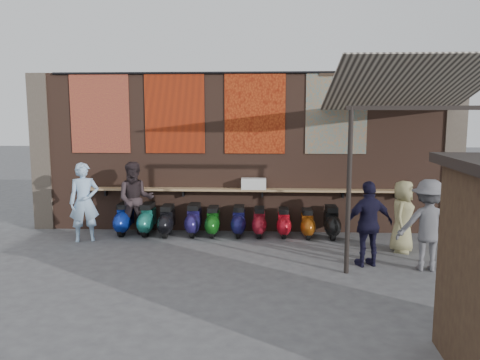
{
  "coord_description": "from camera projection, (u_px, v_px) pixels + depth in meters",
  "views": [
    {
      "loc": [
        0.54,
        -9.18,
        2.95
      ],
      "look_at": [
        -0.0,
        1.2,
        1.51
      ],
      "focal_mm": 35.0,
      "sensor_mm": 36.0,
      "label": 1
    }
  ],
  "objects": [
    {
      "name": "scooter_stool_5",
      "position": [
        239.0,
        221.0,
        11.49
      ],
      "size": [
        0.35,
        0.77,
        0.73
      ],
      "primitive_type": null,
      "color": "#15144B",
      "rests_on": "ground"
    },
    {
      "name": "pier_right",
      "position": [
        451.0,
        154.0,
        11.64
      ],
      "size": [
        0.5,
        0.5,
        4.0
      ],
      "primitive_type": "cube",
      "color": "#4C4238",
      "rests_on": "ground"
    },
    {
      "name": "awning_header",
      "position": [
        431.0,
        108.0,
        8.32
      ],
      "size": [
        3.0,
        0.08,
        0.08
      ],
      "primitive_type": "cube",
      "color": "black",
      "rests_on": "awning_post_left"
    },
    {
      "name": "diner_right",
      "position": [
        135.0,
        200.0,
        11.34
      ],
      "size": [
        1.04,
        0.89,
        1.84
      ],
      "primitive_type": "imported",
      "rotation": [
        0.0,
        0.0,
        0.25
      ],
      "color": "#2E2427",
      "rests_on": "ground"
    },
    {
      "name": "diner_left",
      "position": [
        84.0,
        202.0,
        10.96
      ],
      "size": [
        0.79,
        0.67,
        1.86
      ],
      "primitive_type": "imported",
      "rotation": [
        0.0,
        0.0,
        0.38
      ],
      "color": "#9BBFE2",
      "rests_on": "ground"
    },
    {
      "name": "shelf_box",
      "position": [
        254.0,
        184.0,
        11.6
      ],
      "size": [
        0.61,
        0.27,
        0.27
      ],
      "primitive_type": "cube",
      "color": "white",
      "rests_on": "eating_counter"
    },
    {
      "name": "tapestry_multi",
      "position": [
        336.0,
        113.0,
        11.44
      ],
      "size": [
        1.5,
        0.02,
        2.0
      ],
      "primitive_type": "cube",
      "color": "teal",
      "rests_on": "brick_wall"
    },
    {
      "name": "scooter_stool_9",
      "position": [
        331.0,
        222.0,
        11.31
      ],
      "size": [
        0.36,
        0.8,
        0.76
      ],
      "primitive_type": null,
      "color": "black",
      "rests_on": "ground"
    },
    {
      "name": "awning_ledger",
      "position": [
        388.0,
        73.0,
        11.25
      ],
      "size": [
        3.3,
        0.08,
        0.12
      ],
      "primitive_type": "cube",
      "color": "#33261C",
      "rests_on": "brick_wall"
    },
    {
      "name": "scooter_stool_0",
      "position": [
        124.0,
        219.0,
        11.63
      ],
      "size": [
        0.37,
        0.82,
        0.78
      ],
      "primitive_type": null,
      "color": "navy",
      "rests_on": "ground"
    },
    {
      "name": "shopper_tan",
      "position": [
        402.0,
        216.0,
        10.1
      ],
      "size": [
        0.8,
        0.91,
        1.56
      ],
      "primitive_type": "imported",
      "rotation": [
        0.0,
        0.0,
        1.07
      ],
      "color": "#9A9262",
      "rests_on": "ground"
    },
    {
      "name": "pier_left",
      "position": [
        44.0,
        152.0,
        12.18
      ],
      "size": [
        0.5,
        0.5,
        4.0
      ],
      "primitive_type": "cube",
      "color": "#4C4238",
      "rests_on": "ground"
    },
    {
      "name": "shopper_grey",
      "position": [
        428.0,
        225.0,
        8.88
      ],
      "size": [
        1.21,
        0.79,
        1.75
      ],
      "primitive_type": "imported",
      "rotation": [
        0.0,
        0.0,
        3.01
      ],
      "color": "slate",
      "rests_on": "ground"
    },
    {
      "name": "scooter_stool_2",
      "position": [
        167.0,
        221.0,
        11.49
      ],
      "size": [
        0.35,
        0.79,
        0.75
      ],
      "primitive_type": null,
      "color": "black",
      "rests_on": "ground"
    },
    {
      "name": "brick_wall",
      "position": [
        243.0,
        153.0,
        11.91
      ],
      "size": [
        10.0,
        0.4,
        4.0
      ],
      "primitive_type": "cube",
      "color": "brown",
      "rests_on": "ground"
    },
    {
      "name": "scooter_stool_4",
      "position": [
        213.0,
        222.0,
        11.48
      ],
      "size": [
        0.34,
        0.75,
        0.71
      ],
      "primitive_type": null,
      "color": "#105413",
      "rests_on": "ground"
    },
    {
      "name": "scooter_stool_8",
      "position": [
        307.0,
        224.0,
        11.33
      ],
      "size": [
        0.32,
        0.72,
        0.68
      ],
      "primitive_type": null,
      "color": "#843C0C",
      "rests_on": "ground"
    },
    {
      "name": "scooter_stool_7",
      "position": [
        284.0,
        223.0,
        11.41
      ],
      "size": [
        0.33,
        0.72,
        0.69
      ],
      "primitive_type": null,
      "color": "#B40D1B",
      "rests_on": "ground"
    },
    {
      "name": "tapestry_redgold",
      "position": [
        100.0,
        113.0,
        11.74
      ],
      "size": [
        1.5,
        0.02,
        2.0
      ],
      "primitive_type": "cube",
      "color": "maroon",
      "rests_on": "brick_wall"
    },
    {
      "name": "awning_post_left",
      "position": [
        349.0,
        192.0,
        8.6
      ],
      "size": [
        0.09,
        0.09,
        3.1
      ],
      "primitive_type": "cylinder",
      "color": "black",
      "rests_on": "ground"
    },
    {
      "name": "eating_counter",
      "position": [
        242.0,
        190.0,
        11.67
      ],
      "size": [
        8.0,
        0.32,
        0.05
      ],
      "primitive_type": "cube",
      "color": "#9E7A51",
      "rests_on": "brick_wall"
    },
    {
      "name": "awning_canvas",
      "position": [
        407.0,
        86.0,
        9.74
      ],
      "size": [
        3.2,
        3.28,
        0.97
      ],
      "primitive_type": "cube",
      "rotation": [
        -0.28,
        0.0,
        0.0
      ],
      "color": "beige",
      "rests_on": "brick_wall"
    },
    {
      "name": "scooter_stool_1",
      "position": [
        147.0,
        219.0,
        11.59
      ],
      "size": [
        0.37,
        0.81,
        0.77
      ],
      "primitive_type": null,
      "color": "#1A6A5C",
      "rests_on": "ground"
    },
    {
      "name": "scooter_stool_3",
      "position": [
        194.0,
        220.0,
        11.54
      ],
      "size": [
        0.36,
        0.81,
        0.77
      ],
      "primitive_type": null,
      "color": "#1F1753",
      "rests_on": "ground"
    },
    {
      "name": "tapestry_orange",
      "position": [
        255.0,
        113.0,
        11.54
      ],
      "size": [
        1.5,
        0.02,
        2.0
      ],
      "primitive_type": "cube",
      "color": "#B03D16",
      "rests_on": "brick_wall"
    },
    {
      "name": "scooter_stool_6",
      "position": [
        259.0,
        222.0,
        11.46
      ],
      "size": [
        0.33,
        0.74,
        0.7
      ],
      "primitive_type": null,
      "color": "maroon",
      "rests_on": "ground"
    },
    {
      "name": "shopper_navy",
      "position": [
        369.0,
        224.0,
        9.12
      ],
      "size": [
        1.06,
        0.67,
        1.69
      ],
      "primitive_type": "imported",
      "rotation": [
        0.0,
        0.0,
        3.42
      ],
      "color": "black",
      "rests_on": "ground"
    },
    {
      "name": "ground",
      "position": [
        237.0,
        261.0,
        9.52
      ],
      "size": [
        70.0,
        70.0,
        0.0
      ],
      "primitive_type": "plane",
      "color": "#474749",
      "rests_on": "ground"
    },
    {
      "name": "hang_rail",
      "position": [
        243.0,
        73.0,
        11.41
      ],
      "size": [
        9.5,
        0.06,
        0.06
      ],
      "primitive_type": "cylinder",
      "rotation": [
        0.0,
        1.57,
        0.0
      ],
      "color": "black",
      "rests_on": "brick_wall"
    },
    {
      "name": "tapestry_sun",
      "position": [
        175.0,
        113.0,
        11.64
      ],
      "size": [
        1.5,
        0.02,
        2.0
      ],
      "primitive_type": "cube",
      "color": "#F63B0E",
      "rests_on": "brick_wall"
    }
  ]
}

